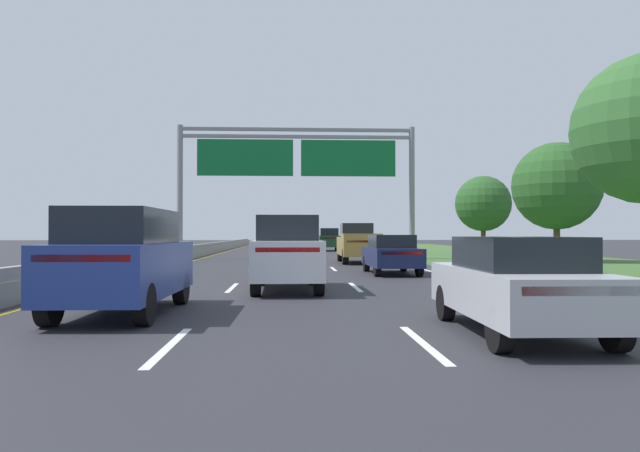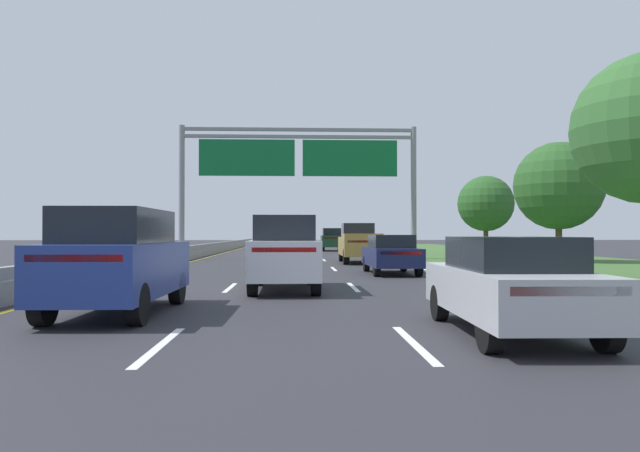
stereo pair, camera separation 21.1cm
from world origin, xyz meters
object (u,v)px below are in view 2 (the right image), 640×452
at_px(car_darkgreen_right_lane_suv, 331,239).
at_px(roadside_tree_mid, 559,186).
at_px(car_blue_left_lane_suv, 119,259).
at_px(roadside_tree_far, 486,204).
at_px(car_white_centre_lane_suv, 285,252).
at_px(pickup_truck_gold, 359,243).
at_px(car_navy_right_lane_sedan, 391,253).
at_px(overhead_sign_gantry, 299,164).
at_px(car_silver_right_lane_sedan, 510,283).

relative_size(car_darkgreen_right_lane_suv, roadside_tree_mid, 0.69).
xyz_separation_m(car_blue_left_lane_suv, roadside_tree_mid, (18.56, 20.55, 3.23)).
xyz_separation_m(car_blue_left_lane_suv, roadside_tree_far, (18.13, 31.93, 2.81)).
distance_m(car_white_centre_lane_suv, car_darkgreen_right_lane_suv, 37.77).
distance_m(pickup_truck_gold, roadside_tree_far, 16.38).
bearing_deg(roadside_tree_far, car_white_centre_lane_suv, -118.69).
xyz_separation_m(car_darkgreen_right_lane_suv, car_blue_left_lane_suv, (-6.93, -42.35, 0.00)).
bearing_deg(roadside_tree_far, car_navy_right_lane_sedan, -117.46).
distance_m(pickup_truck_gold, car_blue_left_lane_suv, 21.37).
height_order(overhead_sign_gantry, car_navy_right_lane_sedan, overhead_sign_gantry).
bearing_deg(roadside_tree_mid, car_silver_right_lane_sedan, -116.40).
relative_size(car_navy_right_lane_sedan, roadside_tree_far, 0.73).
bearing_deg(car_darkgreen_right_lane_suv, roadside_tree_mid, -151.07).
relative_size(car_white_centre_lane_suv, car_darkgreen_right_lane_suv, 1.00).
height_order(car_white_centre_lane_suv, car_blue_left_lane_suv, same).
height_order(pickup_truck_gold, car_navy_right_lane_sedan, pickup_truck_gold).
height_order(pickup_truck_gold, roadside_tree_mid, roadside_tree_mid).
bearing_deg(car_silver_right_lane_sedan, pickup_truck_gold, 1.10).
distance_m(car_silver_right_lane_sedan, car_blue_left_lane_suv, 7.53).
relative_size(overhead_sign_gantry, car_navy_right_lane_sedan, 3.41).
xyz_separation_m(overhead_sign_gantry, roadside_tree_far, (14.36, 7.13, -2.13)).
distance_m(pickup_truck_gold, car_darkgreen_right_lane_suv, 22.19).
relative_size(pickup_truck_gold, car_darkgreen_right_lane_suv, 1.15).
relative_size(car_silver_right_lane_sedan, car_navy_right_lane_sedan, 1.01).
xyz_separation_m(overhead_sign_gantry, car_silver_right_lane_sedan, (3.26, -27.47, -5.21)).
relative_size(overhead_sign_gantry, car_silver_right_lane_sedan, 3.39).
height_order(car_navy_right_lane_sedan, roadside_tree_mid, roadside_tree_mid).
bearing_deg(car_blue_left_lane_suv, roadside_tree_mid, -41.30).
bearing_deg(roadside_tree_mid, car_blue_left_lane_suv, -132.08).
distance_m(overhead_sign_gantry, car_silver_right_lane_sedan, 28.15).
bearing_deg(car_blue_left_lane_suv, car_darkgreen_right_lane_suv, -8.51).
xyz_separation_m(car_white_centre_lane_suv, roadside_tree_far, (14.87, 27.16, 2.81)).
bearing_deg(roadside_tree_mid, car_navy_right_lane_sedan, -140.34).
bearing_deg(car_silver_right_lane_sedan, car_darkgreen_right_lane_suv, 1.37).
xyz_separation_m(pickup_truck_gold, car_silver_right_lane_sedan, (-0.06, -22.84, -0.26)).
distance_m(car_white_centre_lane_suv, car_silver_right_lane_sedan, 8.34).
relative_size(pickup_truck_gold, car_white_centre_lane_suv, 1.15).
bearing_deg(roadside_tree_mid, roadside_tree_far, 92.17).
bearing_deg(car_blue_left_lane_suv, pickup_truck_gold, -18.58).
xyz_separation_m(overhead_sign_gantry, pickup_truck_gold, (3.32, -4.64, -4.96)).
bearing_deg(car_white_centre_lane_suv, car_blue_left_lane_suv, 144.87).
distance_m(overhead_sign_gantry, roadside_tree_mid, 15.48).
distance_m(pickup_truck_gold, car_silver_right_lane_sedan, 22.84).
height_order(car_white_centre_lane_suv, roadside_tree_far, roadside_tree_far).
bearing_deg(roadside_tree_far, overhead_sign_gantry, -153.60).
height_order(car_silver_right_lane_sedan, car_navy_right_lane_sedan, same).
distance_m(car_silver_right_lane_sedan, car_darkgreen_right_lane_suv, 45.03).
xyz_separation_m(overhead_sign_gantry, car_navy_right_lane_sedan, (3.64, -13.49, -5.21)).
relative_size(overhead_sign_gantry, roadside_tree_mid, 2.20).
xyz_separation_m(car_darkgreen_right_lane_suv, roadside_tree_mid, (11.63, -21.80, 3.23)).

